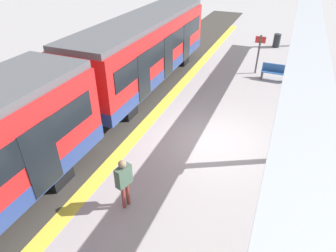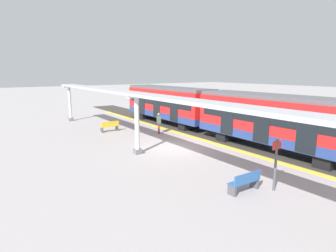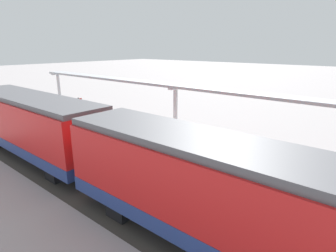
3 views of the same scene
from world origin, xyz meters
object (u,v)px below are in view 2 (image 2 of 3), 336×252
at_px(bench_near_end, 245,182).
at_px(platform_info_sign, 276,160).
at_px(passenger_waiting_near_edge, 159,121).
at_px(train_near_carriage, 168,104).
at_px(canopy_pillar_second, 137,125).
at_px(train_far_carriage, 275,122).
at_px(canopy_pillar_nearest, 70,103).
at_px(bench_mid_platform, 110,126).

height_order(bench_near_end, platform_info_sign, platform_info_sign).
height_order(platform_info_sign, passenger_waiting_near_edge, platform_info_sign).
relative_size(train_near_carriage, canopy_pillar_second, 3.15).
distance_m(train_near_carriage, platform_info_sign, 16.26).
xyz_separation_m(train_far_carriage, platform_info_sign, (5.29, 3.73, -0.50)).
bearing_deg(bench_near_end, canopy_pillar_nearest, -87.35).
bearing_deg(canopy_pillar_second, platform_info_sign, 104.94).
relative_size(train_far_carriage, passenger_waiting_near_edge, 6.61).
xyz_separation_m(train_far_carriage, bench_near_end, (6.41, 3.15, -1.38)).
distance_m(train_far_carriage, bench_mid_platform, 12.81).
height_order(train_far_carriage, canopy_pillar_nearest, canopy_pillar_nearest).
distance_m(bench_mid_platform, platform_info_sign, 14.89).
bearing_deg(canopy_pillar_nearest, passenger_waiting_near_edge, 112.19).
relative_size(canopy_pillar_second, bench_near_end, 2.33).
relative_size(canopy_pillar_nearest, passenger_waiting_near_edge, 2.10).
xyz_separation_m(train_near_carriage, canopy_pillar_second, (7.40, 7.46, -0.04)).
distance_m(bench_near_end, platform_info_sign, 1.54).
bearing_deg(train_near_carriage, platform_info_sign, 71.01).
height_order(train_near_carriage, train_far_carriage, same).
bearing_deg(canopy_pillar_second, passenger_waiting_near_edge, -135.93).
xyz_separation_m(canopy_pillar_nearest, platform_info_sign, (-2.11, 21.91, -0.45)).
distance_m(canopy_pillar_second, platform_info_sign, 8.19).
bearing_deg(train_far_carriage, bench_mid_platform, -60.73).
height_order(bench_near_end, passenger_waiting_near_edge, passenger_waiting_near_edge).
height_order(train_near_carriage, canopy_pillar_second, canopy_pillar_second).
relative_size(bench_near_end, bench_mid_platform, 1.00).
distance_m(bench_near_end, bench_mid_platform, 14.26).
xyz_separation_m(canopy_pillar_nearest, bench_near_end, (-0.99, 21.34, -1.34)).
distance_m(platform_info_sign, passenger_waiting_near_edge, 12.04).
bearing_deg(canopy_pillar_second, train_near_carriage, -134.75).
height_order(train_near_carriage, passenger_waiting_near_edge, train_near_carriage).
relative_size(canopy_pillar_second, platform_info_sign, 1.59).
bearing_deg(train_near_carriage, bench_near_end, 66.57).
height_order(train_far_carriage, passenger_waiting_near_edge, train_far_carriage).
xyz_separation_m(canopy_pillar_second, passenger_waiting_near_edge, (-4.10, -3.96, -0.73)).
height_order(train_near_carriage, canopy_pillar_nearest, canopy_pillar_nearest).
bearing_deg(platform_info_sign, passenger_waiting_near_edge, -99.50).
bearing_deg(train_near_carriage, train_far_carriage, 90.00).
bearing_deg(bench_mid_platform, train_far_carriage, 119.27).
bearing_deg(train_far_carriage, bench_near_end, 26.21).
relative_size(train_far_carriage, bench_mid_platform, 7.36).
relative_size(canopy_pillar_nearest, platform_info_sign, 1.59).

